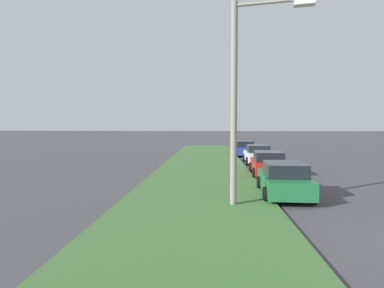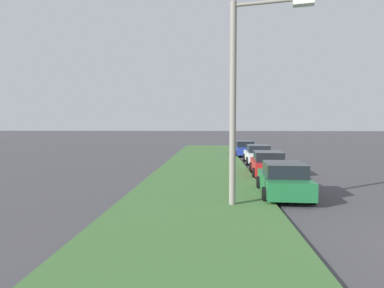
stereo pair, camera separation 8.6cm
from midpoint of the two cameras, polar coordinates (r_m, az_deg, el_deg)
grass_median at (r=18.31m, az=1.55°, el=-6.20°), size 60.00×6.00×0.12m
parked_car_green at (r=15.14m, az=15.19°, el=-5.81°), size 4.38×2.17×1.47m
parked_car_red at (r=20.97m, az=12.66°, el=-3.26°), size 4.38×2.17×1.47m
parked_car_white at (r=27.31m, az=10.99°, el=-1.73°), size 4.31×2.04×1.47m
parked_car_blue at (r=33.68m, az=8.73°, el=-0.76°), size 4.37×2.16×1.47m
streetlight at (r=12.65m, az=8.65°, el=9.18°), size 0.91×2.84×7.50m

